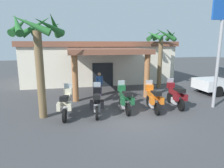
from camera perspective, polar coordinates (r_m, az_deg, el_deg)
The scene contains 11 objects.
ground_plane at distance 9.80m, azimuth 6.63°, elevation -10.68°, with size 80.00×80.00×0.00m, color #424244.
motel_building at distance 20.25m, azimuth -4.33°, elevation 6.88°, with size 14.45×12.00×3.94m.
motorcycle_cream at distance 10.26m, azimuth -13.36°, elevation -5.72°, with size 0.82×2.21×1.61m.
motorcycle_black at distance 10.33m, azimuth -4.44°, elevation -5.31°, with size 0.86×2.20×1.61m.
motorcycle_green at distance 10.87m, azimuth 3.75°, elevation -4.44°, with size 0.73×2.21×1.61m.
motorcycle_orange at distance 11.18m, azimuth 12.05°, elevation -4.21°, with size 0.80×2.21×1.61m.
motorcycle_maroon at distance 12.17m, azimuth 18.30°, elevation -3.24°, with size 0.78×2.21×1.61m.
pedestrian at distance 13.84m, azimuth -3.73°, elevation 0.41°, with size 0.52×0.32×1.73m.
palm_tree_roadside at distance 10.10m, azimuth -21.10°, elevation 11.58°, with size 2.54×2.60×5.23m.
palm_tree_near_portico at distance 17.01m, azimuth 14.25°, elevation 11.72°, with size 2.60×2.63×5.03m.
roadside_sign at distance 12.64m, azimuth 29.46°, elevation 12.13°, with size 1.40×0.18×6.11m.
Camera 1 is at (-3.23, -8.46, 3.73)m, focal length 30.93 mm.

